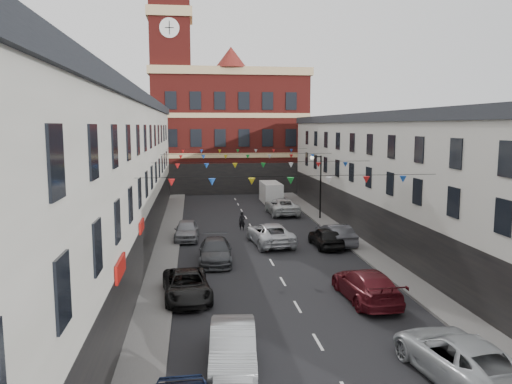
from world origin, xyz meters
name	(u,v)px	position (x,y,z in m)	size (l,w,h in m)	color
ground	(272,262)	(0.00, 0.00, 0.00)	(160.00, 160.00, 0.00)	black
pavement_left	(165,257)	(-6.90, 2.00, 0.07)	(1.80, 64.00, 0.15)	#605E5B
pavement_right	(364,250)	(6.90, 2.00, 0.07)	(1.80, 64.00, 0.15)	#605E5B
terrace_left	(82,181)	(-11.78, 1.00, 5.35)	(8.40, 56.00, 10.70)	beige
terrace_right	(441,183)	(11.78, 1.00, 4.85)	(8.40, 56.00, 9.70)	#B9B6AD
civic_building	(229,130)	(0.00, 37.95, 8.14)	(20.60, 13.30, 18.50)	maroon
clock_tower	(171,77)	(-7.50, 35.00, 14.93)	(5.60, 5.60, 30.00)	maroon
distant_hill	(198,146)	(-4.00, 62.00, 5.00)	(40.00, 14.00, 10.00)	#2D4922
street_lamp	(318,178)	(6.55, 14.00, 3.90)	(1.10, 0.36, 6.00)	black
car_left_b	(233,347)	(-3.60, -13.65, 0.77)	(1.64, 4.69, 1.55)	#919498
car_left_c	(187,285)	(-5.35, -6.12, 0.69)	(2.30, 4.98, 1.38)	black
car_left_d	(215,251)	(-3.60, 0.52, 0.74)	(2.08, 5.12, 1.48)	#383A3E
car_left_e	(187,230)	(-5.50, 7.20, 0.76)	(1.79, 4.45, 1.52)	gray
car_right_b	(460,357)	(4.13, -15.52, 0.80)	(2.65, 5.75, 1.60)	#ABB0B4
car_right_c	(366,285)	(3.60, -7.54, 0.80)	(2.24, 5.51, 1.60)	#541018
car_right_d	(326,237)	(4.51, 3.51, 0.75)	(1.76, 4.39, 1.49)	black
car_right_e	(335,234)	(5.41, 4.21, 0.78)	(1.64, 4.71, 1.55)	#47494F
car_right_f	(282,206)	(3.74, 17.21, 0.81)	(2.70, 5.86, 1.63)	silver
moving_car	(270,234)	(0.64, 4.89, 0.80)	(2.67, 5.79, 1.61)	silver
white_van	(271,192)	(3.87, 25.05, 1.14)	(1.99, 5.17, 2.29)	silver
pedestrian	(242,221)	(-0.92, 10.19, 0.77)	(0.56, 0.37, 1.54)	black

